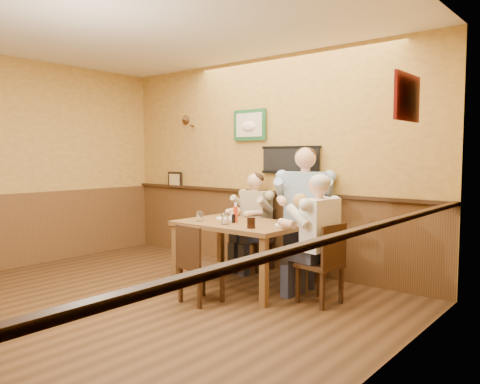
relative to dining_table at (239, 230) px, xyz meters
The scene contains 17 objects.
room 1.70m from the dining_table, 102.02° to the right, with size 5.02×5.03×2.81m.
dining_table is the anchor object (origin of this frame).
chair_back_left 0.90m from the dining_table, 114.98° to the left, with size 0.37×0.37×0.80m, color #372211, non-canonical shape.
chair_back_right 0.90m from the dining_table, 64.72° to the left, with size 0.47×0.47×1.01m, color #372211, non-canonical shape.
chair_right_end 1.04m from the dining_table, ahead, with size 0.38×0.38×0.83m, color #372211, non-canonical shape.
chair_near_side 0.72m from the dining_table, 85.44° to the right, with size 0.37×0.37×0.81m, color #372211, non-canonical shape.
diner_tan_shirt 0.87m from the dining_table, 114.98° to the left, with size 0.53×0.53×1.15m, color #C6B088, non-canonical shape.
diner_blue_polo 0.89m from the dining_table, 64.72° to the left, with size 0.67×0.67×1.44m, color #8EB0D5, non-canonical shape.
diner_white_elder 1.01m from the dining_table, ahead, with size 0.55×0.55×1.18m, color white, non-canonical shape.
water_glass_left 0.49m from the dining_table, 150.66° to the right, with size 0.08×0.08×0.12m, color white.
water_glass_mid 0.27m from the dining_table, 94.92° to the right, with size 0.08×0.08×0.13m, color white.
cola_tumbler 0.48m from the dining_table, 34.78° to the right, with size 0.09×0.09×0.12m, color black.
hot_sauce_bottle 0.20m from the dining_table, 118.76° to the right, with size 0.05×0.05×0.20m, color red.
salt_shaker 0.23m from the dining_table, 157.51° to the left, with size 0.03×0.03×0.09m, color white.
pepper_shaker 0.16m from the dining_table, 108.90° to the right, with size 0.04×0.04×0.10m, color black.
plate_far_left 0.34m from the dining_table, 160.42° to the left, with size 0.23×0.23×0.02m, color silver.
plate_far_right 0.58m from the dining_table, 12.06° to the left, with size 0.25×0.25×0.02m, color silver.
Camera 1 is at (3.78, -2.55, 1.51)m, focal length 35.00 mm.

